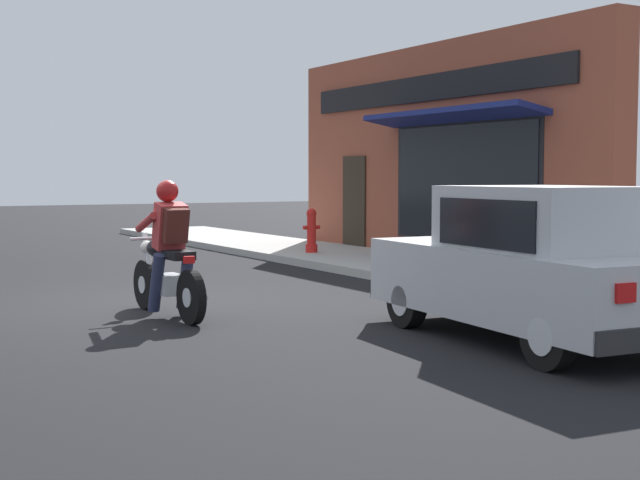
# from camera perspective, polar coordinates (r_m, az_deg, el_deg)

# --- Properties ---
(ground_plane) EXTENTS (80.00, 80.00, 0.00)m
(ground_plane) POSITION_cam_1_polar(r_m,az_deg,el_deg) (11.94, -11.42, -3.99)
(ground_plane) COLOR black
(sidewalk_curb) EXTENTS (2.60, 22.00, 0.14)m
(sidewalk_curb) POSITION_cam_1_polar(r_m,az_deg,el_deg) (16.95, 2.69, -1.29)
(sidewalk_curb) COLOR #ADAAA3
(sidewalk_curb) RESTS_ON ground
(storefront_building) EXTENTS (1.25, 9.32, 4.20)m
(storefront_building) POSITION_cam_1_polar(r_m,az_deg,el_deg) (17.53, 7.44, 5.53)
(storefront_building) COLOR brown
(storefront_building) RESTS_ON ground
(motorcycle_with_rider) EXTENTS (0.56, 2.02, 1.62)m
(motorcycle_with_rider) POSITION_cam_1_polar(r_m,az_deg,el_deg) (10.67, -9.72, -1.27)
(motorcycle_with_rider) COLOR black
(motorcycle_with_rider) RESTS_ON ground
(car_hatchback) EXTENTS (1.95, 3.91, 1.57)m
(car_hatchback) POSITION_cam_1_polar(r_m,az_deg,el_deg) (9.18, 13.49, -1.64)
(car_hatchback) COLOR black
(car_hatchback) RESTS_ON ground
(trash_bin) EXTENTS (0.56, 0.56, 0.98)m
(trash_bin) POSITION_cam_1_polar(r_m,az_deg,el_deg) (13.07, 11.36, -0.49)
(trash_bin) COLOR #23512D
(trash_bin) RESTS_ON sidewalk_curb
(traffic_cone) EXTENTS (0.36, 0.36, 0.60)m
(traffic_cone) POSITION_cam_1_polar(r_m,az_deg,el_deg) (15.34, 8.51, -0.54)
(traffic_cone) COLOR black
(traffic_cone) RESTS_ON sidewalk_curb
(fire_hydrant) EXTENTS (0.36, 0.24, 0.88)m
(fire_hydrant) POSITION_cam_1_polar(r_m,az_deg,el_deg) (17.79, -0.55, 0.59)
(fire_hydrant) COLOR red
(fire_hydrant) RESTS_ON sidewalk_curb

